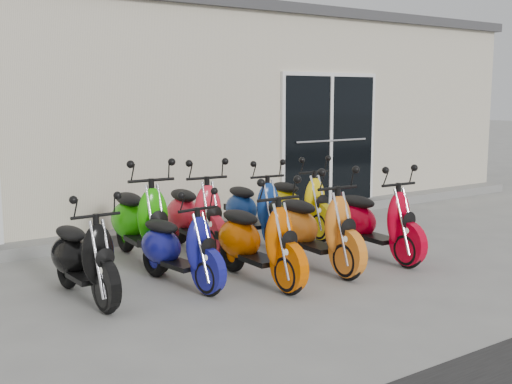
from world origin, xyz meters
TOP-DOWN VIEW (x-y plane):
  - ground at (0.00, 0.00)m, footprint 80.00×80.00m
  - building at (0.00, 5.20)m, footprint 14.00×6.00m
  - roof_cap at (0.00, 5.20)m, footprint 14.20×6.20m
  - front_step at (0.00, 2.02)m, footprint 14.00×0.40m
  - door_right at (2.60, 2.17)m, footprint 2.02×0.08m
  - scooter_front_black at (-2.47, -0.06)m, footprint 0.57×1.48m
  - scooter_front_blue at (-1.51, -0.17)m, footprint 0.70×1.47m
  - scooter_front_orange_a at (-0.77, -0.53)m, footprint 0.59×1.57m
  - scooter_front_orange_b at (0.07, -0.47)m, footprint 0.68×1.65m
  - scooter_front_red at (0.96, -0.53)m, footprint 0.65×1.60m
  - scooter_back_green at (-1.41, 0.95)m, footprint 0.75×1.74m
  - scooter_back_red at (-0.66, 0.98)m, footprint 0.76×1.69m
  - scooter_back_blue at (0.27, 1.03)m, footprint 0.69×1.58m
  - scooter_back_yellow at (1.03, 1.03)m, footprint 0.65×1.58m

SIDE VIEW (x-z plane):
  - ground at x=0.00m, z-range 0.00..0.00m
  - front_step at x=0.00m, z-range 0.00..0.15m
  - scooter_front_blue at x=-1.51m, z-range 0.00..1.04m
  - scooter_front_black at x=-2.47m, z-range 0.00..1.08m
  - scooter_back_blue at x=0.27m, z-range 0.00..1.14m
  - scooter_back_yellow at x=1.03m, z-range 0.00..1.14m
  - scooter_front_orange_a at x=-0.77m, z-range 0.00..1.16m
  - scooter_front_red at x=0.96m, z-range 0.00..1.16m
  - scooter_front_orange_b at x=0.07m, z-range 0.00..1.20m
  - scooter_back_red at x=-0.66m, z-range 0.00..1.21m
  - scooter_back_green at x=-1.41m, z-range 0.00..1.25m
  - door_right at x=2.60m, z-range 0.15..2.37m
  - building at x=0.00m, z-range 0.00..3.20m
  - roof_cap at x=0.00m, z-range 3.20..3.36m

